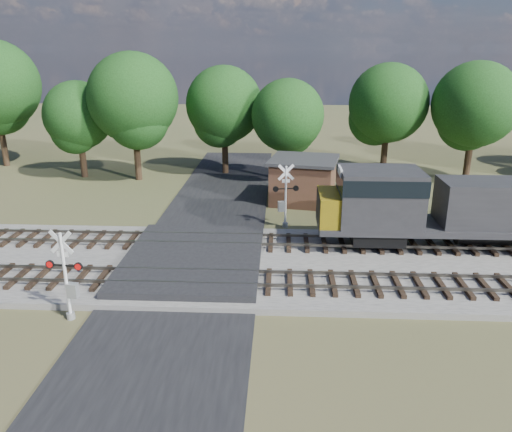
{
  "coord_description": "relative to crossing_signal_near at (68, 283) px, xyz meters",
  "views": [
    {
      "loc": [
        4.46,
        -23.23,
        10.76
      ],
      "look_at": [
        3.2,
        2.0,
        2.28
      ],
      "focal_mm": 35.0,
      "sensor_mm": 36.0,
      "label": 1
    }
  ],
  "objects": [
    {
      "name": "road",
      "position": [
        4.14,
        5.17,
        -1.61
      ],
      "size": [
        7.0,
        60.0,
        0.08
      ],
      "primitive_type": "cube",
      "color": "black",
      "rests_on": "ground"
    },
    {
      "name": "crossing_panel",
      "position": [
        4.14,
        5.67,
        -1.34
      ],
      "size": [
        7.0,
        9.0,
        0.62
      ],
      "primitive_type": "cube",
      "color": "#262628",
      "rests_on": "ground"
    },
    {
      "name": "ground",
      "position": [
        4.14,
        5.17,
        -1.65
      ],
      "size": [
        160.0,
        160.0,
        0.0
      ],
      "primitive_type": "plane",
      "color": "#454F2A",
      "rests_on": "ground"
    },
    {
      "name": "equipment_shed",
      "position": [
        10.32,
        17.59,
        -0.01
      ],
      "size": [
        5.56,
        5.56,
        3.25
      ],
      "rotation": [
        0.0,
        0.0,
        -0.18
      ],
      "color": "#472E1E",
      "rests_on": "ground"
    },
    {
      "name": "track_near",
      "position": [
        7.26,
        3.17,
        -1.24
      ],
      "size": [
        140.0,
        2.6,
        0.33
      ],
      "color": "black",
      "rests_on": "ballast_bed"
    },
    {
      "name": "crossing_signal_far",
      "position": [
        8.88,
        11.87,
        0.05
      ],
      "size": [
        1.63,
        0.46,
        4.08
      ],
      "rotation": [
        0.0,
        0.0,
        3.35
      ],
      "color": "silver",
      "rests_on": "ground"
    },
    {
      "name": "track_far",
      "position": [
        7.26,
        8.17,
        -1.24
      ],
      "size": [
        140.0,
        2.6,
        0.33
      ],
      "color": "black",
      "rests_on": "ballast_bed"
    },
    {
      "name": "treeline",
      "position": [
        9.83,
        25.32,
        4.84
      ],
      "size": [
        83.34,
        12.53,
        11.73
      ],
      "color": "black",
      "rests_on": "ground"
    },
    {
      "name": "crossing_signal_near",
      "position": [
        0.0,
        0.0,
        0.0
      ],
      "size": [
        1.6,
        0.37,
        3.97
      ],
      "rotation": [
        0.0,
        0.0,
        -0.13
      ],
      "color": "silver",
      "rests_on": "ground"
    },
    {
      "name": "ballast_bed",
      "position": [
        14.14,
        5.67,
        -1.5
      ],
      "size": [
        140.0,
        10.0,
        0.3
      ],
      "primitive_type": "cube",
      "color": "gray",
      "rests_on": "ground"
    }
  ]
}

